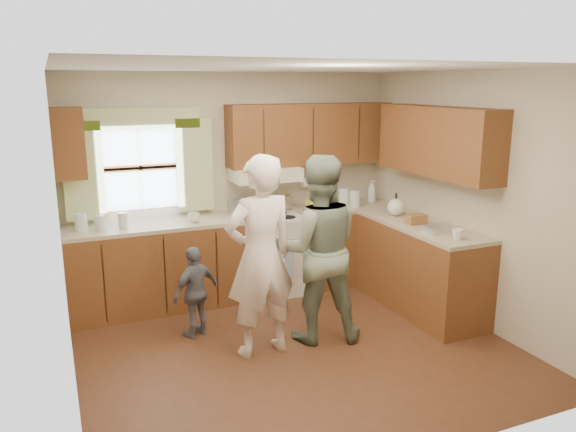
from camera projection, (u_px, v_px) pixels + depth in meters
name	position (u px, v px, depth m)	size (l,w,h in m)	color
room	(296.00, 216.00, 4.90)	(3.80, 3.80, 3.80)	#4C2917
kitchen_fixtures	(307.00, 226.00, 6.19)	(3.80, 2.25, 2.15)	#4C2410
stove	(269.00, 253.00, 6.48)	(0.76, 0.67, 1.07)	silver
woman_left	(260.00, 257.00, 4.89)	(0.66, 0.43, 1.80)	white
woman_right	(318.00, 249.00, 5.19)	(0.86, 0.67, 1.76)	#2C482D
child	(196.00, 292.00, 5.34)	(0.52, 0.22, 0.89)	slate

